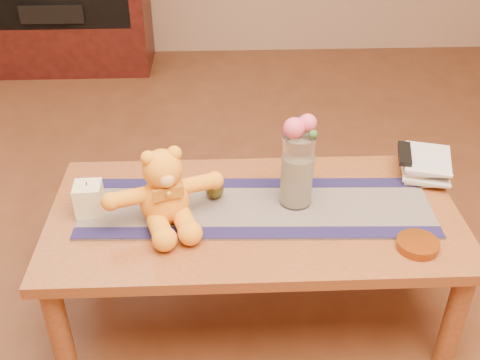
{
  "coord_description": "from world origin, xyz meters",
  "views": [
    {
      "loc": [
        -0.12,
        -1.57,
        1.61
      ],
      "look_at": [
        -0.05,
        0.0,
        0.58
      ],
      "focal_mm": 42.79,
      "sensor_mm": 36.0,
      "label": 1
    }
  ],
  "objects_px": {
    "teddy_bear": "(164,187)",
    "book_bottom": "(401,169)",
    "pillar_candle": "(89,198)",
    "amber_dish": "(418,245)",
    "tv_remote": "(405,154)",
    "glass_vase": "(297,170)",
    "bronze_ball": "(215,190)"
  },
  "relations": [
    {
      "from": "bronze_ball",
      "to": "book_bottom",
      "type": "distance_m",
      "value": 0.72
    },
    {
      "from": "pillar_candle",
      "to": "bronze_ball",
      "type": "bearing_deg",
      "value": 9.12
    },
    {
      "from": "amber_dish",
      "to": "pillar_candle",
      "type": "bearing_deg",
      "value": 167.8
    },
    {
      "from": "teddy_bear",
      "to": "pillar_candle",
      "type": "xyz_separation_m",
      "value": [
        -0.26,
        0.05,
        -0.07
      ]
    },
    {
      "from": "book_bottom",
      "to": "tv_remote",
      "type": "relative_size",
      "value": 1.39
    },
    {
      "from": "glass_vase",
      "to": "tv_remote",
      "type": "xyz_separation_m",
      "value": [
        0.43,
        0.18,
        -0.05
      ]
    },
    {
      "from": "teddy_bear",
      "to": "tv_remote",
      "type": "height_order",
      "value": "teddy_bear"
    },
    {
      "from": "glass_vase",
      "to": "book_bottom",
      "type": "xyz_separation_m",
      "value": [
        0.43,
        0.19,
        -0.13
      ]
    },
    {
      "from": "pillar_candle",
      "to": "amber_dish",
      "type": "relative_size",
      "value": 0.82
    },
    {
      "from": "pillar_candle",
      "to": "tv_remote",
      "type": "bearing_deg",
      "value": 10.49
    },
    {
      "from": "book_bottom",
      "to": "tv_remote",
      "type": "bearing_deg",
      "value": -93.0
    },
    {
      "from": "bronze_ball",
      "to": "tv_remote",
      "type": "relative_size",
      "value": 0.4
    },
    {
      "from": "tv_remote",
      "to": "amber_dish",
      "type": "distance_m",
      "value": 0.45
    },
    {
      "from": "teddy_bear",
      "to": "tv_remote",
      "type": "distance_m",
      "value": 0.91
    },
    {
      "from": "tv_remote",
      "to": "glass_vase",
      "type": "bearing_deg",
      "value": -143.27
    },
    {
      "from": "book_bottom",
      "to": "tv_remote",
      "type": "height_order",
      "value": "tv_remote"
    },
    {
      "from": "pillar_candle",
      "to": "amber_dish",
      "type": "distance_m",
      "value": 1.08
    },
    {
      "from": "teddy_bear",
      "to": "bronze_ball",
      "type": "bearing_deg",
      "value": 17.3
    },
    {
      "from": "teddy_bear",
      "to": "amber_dish",
      "type": "bearing_deg",
      "value": -30.95
    },
    {
      "from": "teddy_bear",
      "to": "bronze_ball",
      "type": "height_order",
      "value": "teddy_bear"
    },
    {
      "from": "glass_vase",
      "to": "amber_dish",
      "type": "height_order",
      "value": "glass_vase"
    },
    {
      "from": "amber_dish",
      "to": "tv_remote",
      "type": "bearing_deg",
      "value": 80.57
    },
    {
      "from": "tv_remote",
      "to": "pillar_candle",
      "type": "bearing_deg",
      "value": -155.79
    },
    {
      "from": "glass_vase",
      "to": "tv_remote",
      "type": "distance_m",
      "value": 0.47
    },
    {
      "from": "book_bottom",
      "to": "pillar_candle",
      "type": "bearing_deg",
      "value": -158.33
    },
    {
      "from": "book_bottom",
      "to": "amber_dish",
      "type": "xyz_separation_m",
      "value": [
        -0.07,
        -0.45,
        0.0
      ]
    },
    {
      "from": "bronze_ball",
      "to": "book_bottom",
      "type": "xyz_separation_m",
      "value": [
        0.71,
        0.15,
        -0.03
      ]
    },
    {
      "from": "teddy_bear",
      "to": "book_bottom",
      "type": "bearing_deg",
      "value": -1.22
    },
    {
      "from": "tv_remote",
      "to": "amber_dish",
      "type": "xyz_separation_m",
      "value": [
        -0.07,
        -0.44,
        -0.07
      ]
    },
    {
      "from": "book_bottom",
      "to": "tv_remote",
      "type": "distance_m",
      "value": 0.08
    },
    {
      "from": "teddy_bear",
      "to": "book_bottom",
      "type": "xyz_separation_m",
      "value": [
        0.87,
        0.27,
        -0.12
      ]
    },
    {
      "from": "bronze_ball",
      "to": "glass_vase",
      "type": "bearing_deg",
      "value": -8.15
    }
  ]
}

